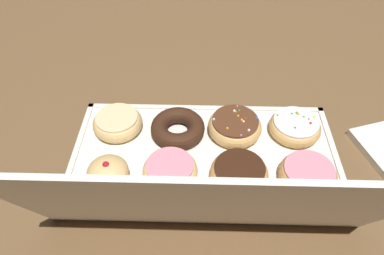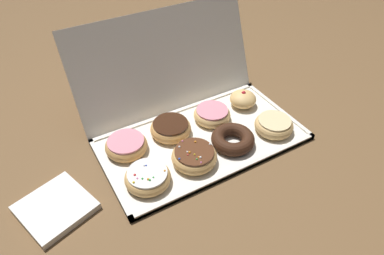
{
  "view_description": "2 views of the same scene",
  "coord_description": "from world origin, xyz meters",
  "px_view_note": "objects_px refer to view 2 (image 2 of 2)",
  "views": [
    {
      "loc": [
        0.01,
        0.51,
        0.6
      ],
      "look_at": [
        0.03,
        -0.04,
        0.05
      ],
      "focal_mm": 34.26,
      "sensor_mm": 36.0,
      "label": 1
    },
    {
      "loc": [
        -0.39,
        -0.61,
        0.67
      ],
      "look_at": [
        -0.03,
        0.01,
        0.05
      ],
      "focal_mm": 32.47,
      "sensor_mm": 36.0,
      "label": 2
    }
  ],
  "objects_px": {
    "donut_box": "(202,140)",
    "napkin_stack": "(56,207)",
    "sprinkle_donut_1": "(194,156)",
    "pink_frosted_donut_6": "(212,114)",
    "sprinkle_donut_0": "(148,177)",
    "chocolate_frosted_donut_5": "(171,128)",
    "jelly_filled_donut_7": "(243,99)",
    "pink_frosted_donut_4": "(126,145)",
    "chocolate_cake_ring_donut_2": "(233,139)",
    "glazed_ring_donut_3": "(274,125)"
  },
  "relations": [
    {
      "from": "chocolate_cake_ring_donut_2",
      "to": "pink_frosted_donut_6",
      "type": "xyz_separation_m",
      "value": [
        0.01,
        0.12,
        0.0
      ]
    },
    {
      "from": "donut_box",
      "to": "chocolate_frosted_donut_5",
      "type": "xyz_separation_m",
      "value": [
        -0.07,
        0.06,
        0.02
      ]
    },
    {
      "from": "sprinkle_donut_0",
      "to": "chocolate_frosted_donut_5",
      "type": "height_order",
      "value": "sprinkle_donut_0"
    },
    {
      "from": "pink_frosted_donut_4",
      "to": "chocolate_frosted_donut_5",
      "type": "bearing_deg",
      "value": 0.77
    },
    {
      "from": "pink_frosted_donut_6",
      "to": "napkin_stack",
      "type": "distance_m",
      "value": 0.49
    },
    {
      "from": "chocolate_frosted_donut_5",
      "to": "glazed_ring_donut_3",
      "type": "bearing_deg",
      "value": -27.24
    },
    {
      "from": "sprinkle_donut_1",
      "to": "napkin_stack",
      "type": "relative_size",
      "value": 0.8
    },
    {
      "from": "donut_box",
      "to": "sprinkle_donut_1",
      "type": "xyz_separation_m",
      "value": [
        -0.07,
        -0.07,
        0.03
      ]
    },
    {
      "from": "napkin_stack",
      "to": "sprinkle_donut_1",
      "type": "bearing_deg",
      "value": -5.93
    },
    {
      "from": "sprinkle_donut_1",
      "to": "pink_frosted_donut_4",
      "type": "relative_size",
      "value": 1.05
    },
    {
      "from": "chocolate_frosted_donut_5",
      "to": "pink_frosted_donut_4",
      "type": "bearing_deg",
      "value": -179.23
    },
    {
      "from": "glazed_ring_donut_3",
      "to": "chocolate_frosted_donut_5",
      "type": "relative_size",
      "value": 0.96
    },
    {
      "from": "pink_frosted_donut_4",
      "to": "napkin_stack",
      "type": "distance_m",
      "value": 0.23
    },
    {
      "from": "donut_box",
      "to": "pink_frosted_donut_4",
      "type": "relative_size",
      "value": 4.94
    },
    {
      "from": "sprinkle_donut_0",
      "to": "jelly_filled_donut_7",
      "type": "xyz_separation_m",
      "value": [
        0.39,
        0.14,
        0.01
      ]
    },
    {
      "from": "donut_box",
      "to": "sprinkle_donut_1",
      "type": "relative_size",
      "value": 4.73
    },
    {
      "from": "chocolate_cake_ring_donut_2",
      "to": "glazed_ring_donut_3",
      "type": "bearing_deg",
      "value": -4.74
    },
    {
      "from": "chocolate_cake_ring_donut_2",
      "to": "napkin_stack",
      "type": "bearing_deg",
      "value": 176.35
    },
    {
      "from": "sprinkle_donut_0",
      "to": "donut_box",
      "type": "bearing_deg",
      "value": 19.14
    },
    {
      "from": "donut_box",
      "to": "pink_frosted_donut_6",
      "type": "relative_size",
      "value": 5.12
    },
    {
      "from": "sprinkle_donut_0",
      "to": "napkin_stack",
      "type": "xyz_separation_m",
      "value": [
        -0.22,
        0.04,
        -0.02
      ]
    },
    {
      "from": "chocolate_cake_ring_donut_2",
      "to": "jelly_filled_donut_7",
      "type": "height_order",
      "value": "jelly_filled_donut_7"
    },
    {
      "from": "donut_box",
      "to": "chocolate_frosted_donut_5",
      "type": "relative_size",
      "value": 4.85
    },
    {
      "from": "glazed_ring_donut_3",
      "to": "pink_frosted_donut_4",
      "type": "bearing_deg",
      "value": 161.45
    },
    {
      "from": "sprinkle_donut_0",
      "to": "pink_frosted_donut_6",
      "type": "distance_m",
      "value": 0.3
    },
    {
      "from": "pink_frosted_donut_6",
      "to": "glazed_ring_donut_3",
      "type": "bearing_deg",
      "value": -45.9
    },
    {
      "from": "chocolate_cake_ring_donut_2",
      "to": "jelly_filled_donut_7",
      "type": "distance_m",
      "value": 0.18
    },
    {
      "from": "chocolate_cake_ring_donut_2",
      "to": "jelly_filled_donut_7",
      "type": "relative_size",
      "value": 1.46
    },
    {
      "from": "glazed_ring_donut_3",
      "to": "chocolate_frosted_donut_5",
      "type": "height_order",
      "value": "same"
    },
    {
      "from": "pink_frosted_donut_6",
      "to": "napkin_stack",
      "type": "xyz_separation_m",
      "value": [
        -0.49,
        -0.09,
        -0.02
      ]
    },
    {
      "from": "glazed_ring_donut_3",
      "to": "jelly_filled_donut_7",
      "type": "relative_size",
      "value": 1.35
    },
    {
      "from": "pink_frosted_donut_6",
      "to": "chocolate_frosted_donut_5",
      "type": "bearing_deg",
      "value": 178.08
    },
    {
      "from": "donut_box",
      "to": "chocolate_cake_ring_donut_2",
      "type": "bearing_deg",
      "value": -44.47
    },
    {
      "from": "sprinkle_donut_1",
      "to": "pink_frosted_donut_6",
      "type": "bearing_deg",
      "value": 42.96
    },
    {
      "from": "donut_box",
      "to": "napkin_stack",
      "type": "bearing_deg",
      "value": -175.99
    },
    {
      "from": "jelly_filled_donut_7",
      "to": "glazed_ring_donut_3",
      "type": "bearing_deg",
      "value": -87.77
    },
    {
      "from": "donut_box",
      "to": "jelly_filled_donut_7",
      "type": "distance_m",
      "value": 0.21
    },
    {
      "from": "sprinkle_donut_1",
      "to": "jelly_filled_donut_7",
      "type": "relative_size",
      "value": 1.45
    },
    {
      "from": "pink_frosted_donut_6",
      "to": "donut_box",
      "type": "bearing_deg",
      "value": -139.26
    },
    {
      "from": "sprinkle_donut_1",
      "to": "chocolate_frosted_donut_5",
      "type": "height_order",
      "value": "sprinkle_donut_1"
    },
    {
      "from": "chocolate_cake_ring_donut_2",
      "to": "pink_frosted_donut_6",
      "type": "bearing_deg",
      "value": 85.81
    },
    {
      "from": "chocolate_cake_ring_donut_2",
      "to": "glazed_ring_donut_3",
      "type": "relative_size",
      "value": 1.08
    },
    {
      "from": "donut_box",
      "to": "sprinkle_donut_0",
      "type": "relative_size",
      "value": 4.94
    },
    {
      "from": "donut_box",
      "to": "pink_frosted_donut_4",
      "type": "bearing_deg",
      "value": 162.75
    },
    {
      "from": "donut_box",
      "to": "chocolate_cake_ring_donut_2",
      "type": "relative_size",
      "value": 4.69
    },
    {
      "from": "sprinkle_donut_1",
      "to": "pink_frosted_donut_4",
      "type": "xyz_separation_m",
      "value": [
        -0.14,
        0.13,
        -0.0
      ]
    },
    {
      "from": "pink_frosted_donut_4",
      "to": "jelly_filled_donut_7",
      "type": "distance_m",
      "value": 0.39
    },
    {
      "from": "sprinkle_donut_0",
      "to": "napkin_stack",
      "type": "height_order",
      "value": "sprinkle_donut_0"
    },
    {
      "from": "donut_box",
      "to": "glazed_ring_donut_3",
      "type": "height_order",
      "value": "glazed_ring_donut_3"
    },
    {
      "from": "sprinkle_donut_0",
      "to": "pink_frosted_donut_4",
      "type": "xyz_separation_m",
      "value": [
        -0.0,
        0.13,
        0.0
      ]
    }
  ]
}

